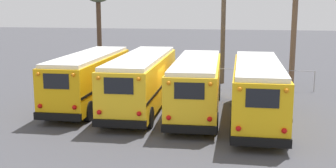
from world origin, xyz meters
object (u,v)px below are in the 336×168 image
object	(u,v)px
school_bus_1	(142,79)
school_bus_2	(197,84)
school_bus_0	(90,77)
utility_pole	(223,31)
school_bus_3	(257,89)

from	to	relation	value
school_bus_1	school_bus_2	world-z (taller)	school_bus_1
school_bus_0	utility_pole	world-z (taller)	utility_pole
school_bus_3	school_bus_0	bearing A→B (deg)	169.36
school_bus_1	school_bus_0	bearing A→B (deg)	178.04
school_bus_3	utility_pole	xyz separation A→B (m)	(-2.39, 10.35, 2.30)
school_bus_0	school_bus_3	world-z (taller)	school_bus_3
school_bus_0	school_bus_2	world-z (taller)	school_bus_0
school_bus_3	utility_pole	size ratio (longest dim) A/B	1.31
school_bus_0	school_bus_3	bearing A→B (deg)	-10.64
school_bus_0	school_bus_3	size ratio (longest dim) A/B	0.96
school_bus_2	utility_pole	world-z (taller)	utility_pole
school_bus_2	school_bus_3	size ratio (longest dim) A/B	0.98
utility_pole	school_bus_2	bearing A→B (deg)	-94.95
utility_pole	school_bus_0	bearing A→B (deg)	-130.08
school_bus_3	utility_pole	bearing A→B (deg)	103.00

